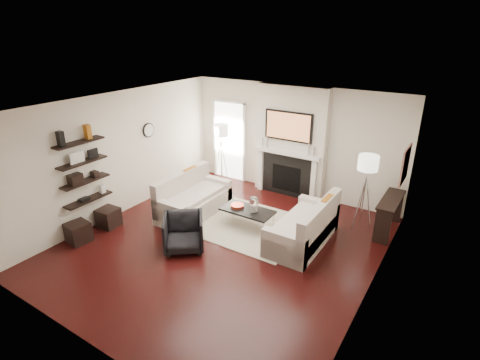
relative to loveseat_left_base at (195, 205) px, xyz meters
The scene contains 71 objects.
room_envelope 1.86m from the loveseat_left_base, 28.99° to the right, with size 6.00×6.00×6.00m.
chimney_breast 2.76m from the loveseat_left_base, 59.17° to the left, with size 1.80×0.25×2.70m, color silver.
fireplace_surround 2.42m from the loveseat_left_base, 57.52° to the left, with size 1.30×0.02×1.04m, color black.
firebox 2.41m from the loveseat_left_base, 57.45° to the left, with size 0.75×0.02×0.65m, color black.
mantel_pilaster_l 2.10m from the loveseat_left_base, 74.07° to the left, with size 0.12×0.08×1.10m, color white.
mantel_pilaster_r 2.85m from the loveseat_left_base, 44.80° to the left, with size 0.12×0.08×1.10m, color white.
mantel_shelf 2.53m from the loveseat_left_base, 56.87° to the left, with size 1.70×0.18×0.07m, color white.
tv_body 2.85m from the loveseat_left_base, 57.19° to the left, with size 1.20×0.06×0.70m, color black.
tv_screen 2.83m from the loveseat_left_base, 56.77° to the left, with size 1.10×0.01×0.62m, color #BF723F.
candlestick_l_tall 2.39m from the loveseat_left_base, 69.57° to the left, with size 0.04×0.04×0.30m, color silver.
candlestick_l_short 2.33m from the loveseat_left_base, 72.93° to the left, with size 0.04×0.04×0.24m, color silver.
candlestick_r_tall 2.92m from the loveseat_left_base, 47.19° to the left, with size 0.04×0.04×0.30m, color silver.
candlestick_r_short 2.99m from the loveseat_left_base, 45.23° to the left, with size 0.04×0.04×0.24m, color silver.
hallway_panel 2.48m from the loveseat_left_base, 103.89° to the left, with size 0.90×0.02×2.10m, color white.
door_trim_l 2.61m from the loveseat_left_base, 114.86° to the left, with size 0.06×0.06×2.16m, color white.
door_trim_r 2.40m from the loveseat_left_base, 92.05° to the left, with size 0.06×0.06×2.16m, color white.
door_trim_top 3.01m from the loveseat_left_base, 104.01° to the left, with size 1.02×0.06×0.06m, color white.
rug 1.21m from the loveseat_left_base, ahead, with size 2.60×2.00×0.01m, color #B5A994.
loveseat_left_base is the anchor object (origin of this frame).
loveseat_left_back 0.46m from the loveseat_left_base, behind, with size 0.18×1.80×0.80m, color beige.
loveseat_left_arm_n 0.81m from the loveseat_left_base, 90.00° to the right, with size 0.85×0.18×0.60m, color beige.
loveseat_left_arm_s 0.81m from the loveseat_left_base, 90.00° to the left, with size 0.85×0.18×0.60m, color beige.
loveseat_left_cushion 0.26m from the loveseat_left_base, ahead, with size 0.63×1.44×0.10m, color beige.
pillow_left_orange 0.69m from the loveseat_left_base, 138.15° to the left, with size 0.10×0.42×0.42m, color #945412.
pillow_left_charcoal 0.68m from the loveseat_left_base, 138.15° to the right, with size 0.10×0.40×0.40m, color black.
loveseat_right_base 2.55m from the loveseat_left_base, ahead, with size 0.85×1.80×0.42m, color beige.
loveseat_right_back 2.90m from the loveseat_left_base, ahead, with size 0.18×1.80×0.80m, color beige.
loveseat_right_arm_n 2.63m from the loveseat_left_base, 14.15° to the right, with size 0.85×0.18×0.60m, color beige.
loveseat_right_arm_s 2.73m from the loveseat_left_base, 21.00° to the left, with size 0.85×0.18×0.60m, color beige.
loveseat_right_cushion 2.52m from the loveseat_left_base, ahead, with size 0.63×1.44×0.10m, color beige.
pillow_right_orange 2.97m from the loveseat_left_base, ahead, with size 0.10×0.42×0.42m, color #945412.
pillow_right_charcoal 2.93m from the loveseat_left_base, ahead, with size 0.10×0.40×0.40m, color black.
coffee_table 1.35m from the loveseat_left_base, ahead, with size 1.10×0.55×0.04m, color black.
coffee_leg_nw 0.85m from the loveseat_left_base, ahead, with size 0.02×0.02×0.38m, color silver.
coffee_leg_ne 1.84m from the loveseat_left_base, ahead, with size 0.02×0.02×0.38m, color silver.
coffee_leg_sw 0.90m from the loveseat_left_base, 20.89° to the left, with size 0.02×0.02×0.38m, color silver.
coffee_leg_se 1.87m from the loveseat_left_base, ahead, with size 0.02×0.02×0.38m, color silver.
hurricane_glass 1.53m from the loveseat_left_base, ahead, with size 0.18×0.18×0.32m, color white.
hurricane_candle 1.52m from the loveseat_left_base, ahead, with size 0.11×0.11×0.16m, color white.
copper_bowl 1.12m from the loveseat_left_base, ahead, with size 0.28×0.28×0.05m, color red.
armchair 1.44m from the loveseat_left_base, 59.06° to the right, with size 0.73×0.68×0.75m, color black.
lamp_left_post 1.98m from the loveseat_left_base, 106.76° to the left, with size 0.02×0.02×1.20m, color silver.
lamp_left_shade 2.31m from the loveseat_left_base, 106.76° to the left, with size 0.40×0.40×0.30m, color white.
lamp_left_leg_a 1.95m from the loveseat_left_base, 103.61° to the left, with size 0.02×0.02×1.25m, color silver.
lamp_left_leg_b 2.09m from the loveseat_left_base, 107.47° to the left, with size 0.02×0.02×1.25m, color silver.
lamp_left_leg_c 1.91m from the loveseat_left_base, 109.22° to the left, with size 0.02×0.02×1.25m, color silver.
lamp_right_post 3.64m from the loveseat_left_base, 22.60° to the left, with size 0.02×0.02×1.20m, color silver.
lamp_right_shade 3.82m from the loveseat_left_base, 22.60° to the left, with size 0.40×0.40×0.30m, color white.
lamp_right_leg_a 3.74m from the loveseat_left_base, 21.95° to the left, with size 0.02×0.02×1.25m, color silver.
lamp_right_leg_b 3.63m from the loveseat_left_base, 24.34° to the left, with size 0.02×0.02×1.25m, color silver.
lamp_right_leg_c 3.55m from the loveseat_left_base, 21.52° to the left, with size 0.02×0.02×1.25m, color silver.
console_top 4.18m from the loveseat_left_base, 21.31° to the left, with size 0.35×1.20×0.04m, color black.
console_leg_n 3.98m from the loveseat_left_base, 13.91° to the left, with size 0.30×0.04×0.71m, color black.
console_leg_s 4.38m from the loveseat_left_base, 28.04° to the left, with size 0.30×0.04×0.71m, color black.
wall_art 4.44m from the loveseat_left_base, 18.38° to the left, with size 0.03×0.70×0.70m, color #995C4C.
shelf_bottom 2.22m from the loveseat_left_base, 127.81° to the right, with size 0.25×1.00×0.04m, color black.
shelf_lower 2.35m from the loveseat_left_base, 127.81° to the right, with size 0.25×1.00×0.04m, color black.
shelf_upper 2.52m from the loveseat_left_base, 127.81° to the right, with size 0.25×1.00×0.04m, color black.
shelf_top 2.75m from the loveseat_left_base, 127.81° to the right, with size 0.25×1.00×0.04m, color black.
decor_magfile_a 3.07m from the loveseat_left_base, 122.82° to the right, with size 0.12×0.10×0.28m, color black.
decor_magfile_b 2.72m from the loveseat_left_base, 131.71° to the right, with size 0.12×0.10×0.28m, color #945412.
decor_frame_a 2.66m from the loveseat_left_base, 126.34° to the right, with size 0.04×0.30×0.22m, color white.
decor_frame_b 2.41m from the loveseat_left_base, 132.56° to the right, with size 0.04×0.22×0.18m, color black.
decor_wine_rack 2.54m from the loveseat_left_base, 124.71° to the right, with size 0.18×0.25×0.20m, color black.
decor_box_small 2.22m from the loveseat_left_base, 131.87° to the right, with size 0.15×0.12×0.12m, color black.
decor_books 2.31m from the loveseat_left_base, 126.28° to the right, with size 0.14×0.20×0.05m, color black.
decor_box_tall 2.00m from the loveseat_left_base, 134.32° to the right, with size 0.10×0.10×0.18m, color white.
clock_rim 2.08m from the loveseat_left_base, behind, with size 0.34×0.34×0.04m, color black.
clock_face 2.06m from the loveseat_left_base, behind, with size 0.29×0.29×0.01m, color white.
ottoman_near 1.85m from the loveseat_left_base, 129.68° to the right, with size 0.40×0.40×0.40m, color black.
ottoman_far 2.46m from the loveseat_left_base, 118.70° to the right, with size 0.40×0.40×0.40m, color black.
Camera 1 is at (3.65, -5.12, 3.95)m, focal length 28.00 mm.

